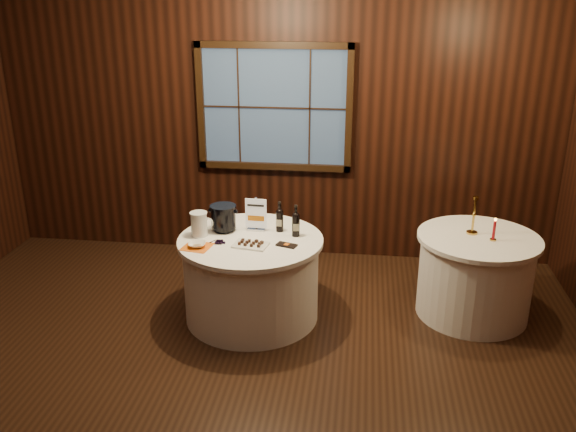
# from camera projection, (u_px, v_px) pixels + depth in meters

# --- Properties ---
(ground) EXTENTS (6.00, 6.00, 0.00)m
(ground) POSITION_uv_depth(u_px,v_px,m) (229.00, 381.00, 4.68)
(ground) COLOR black
(ground) RESTS_ON ground
(back_wall) EXTENTS (6.00, 0.10, 3.00)m
(back_wall) POSITION_uv_depth(u_px,v_px,m) (275.00, 117.00, 6.44)
(back_wall) COLOR black
(back_wall) RESTS_ON ground
(main_table) EXTENTS (1.28, 1.28, 0.77)m
(main_table) POSITION_uv_depth(u_px,v_px,m) (251.00, 278.00, 5.47)
(main_table) COLOR white
(main_table) RESTS_ON ground
(side_table) EXTENTS (1.08, 1.08, 0.77)m
(side_table) POSITION_uv_depth(u_px,v_px,m) (475.00, 275.00, 5.51)
(side_table) COLOR white
(side_table) RESTS_ON ground
(sign_stand) EXTENTS (0.19, 0.10, 0.31)m
(sign_stand) POSITION_uv_depth(u_px,v_px,m) (256.00, 219.00, 5.48)
(sign_stand) COLOR #B8B7BF
(sign_stand) RESTS_ON main_table
(port_bottle_left) EXTENTS (0.07, 0.07, 0.28)m
(port_bottle_left) POSITION_uv_depth(u_px,v_px,m) (280.00, 219.00, 5.45)
(port_bottle_left) COLOR black
(port_bottle_left) RESTS_ON main_table
(port_bottle_right) EXTENTS (0.07, 0.08, 0.29)m
(port_bottle_right) POSITION_uv_depth(u_px,v_px,m) (296.00, 223.00, 5.34)
(port_bottle_right) COLOR black
(port_bottle_right) RESTS_ON main_table
(ice_bucket) EXTENTS (0.24, 0.24, 0.24)m
(ice_bucket) POSITION_uv_depth(u_px,v_px,m) (223.00, 217.00, 5.46)
(ice_bucket) COLOR black
(ice_bucket) RESTS_ON main_table
(chocolate_plate) EXTENTS (0.32, 0.24, 0.04)m
(chocolate_plate) POSITION_uv_depth(u_px,v_px,m) (251.00, 244.00, 5.17)
(chocolate_plate) COLOR white
(chocolate_plate) RESTS_ON main_table
(chocolate_box) EXTENTS (0.19, 0.14, 0.01)m
(chocolate_box) POSITION_uv_depth(u_px,v_px,m) (287.00, 245.00, 5.18)
(chocolate_box) COLOR black
(chocolate_box) RESTS_ON main_table
(grape_bunch) EXTENTS (0.15, 0.05, 0.03)m
(grape_bunch) POSITION_uv_depth(u_px,v_px,m) (220.00, 242.00, 5.22)
(grape_bunch) COLOR black
(grape_bunch) RESTS_ON main_table
(glass_pitcher) EXTENTS (0.20, 0.15, 0.22)m
(glass_pitcher) POSITION_uv_depth(u_px,v_px,m) (199.00, 224.00, 5.35)
(glass_pitcher) COLOR silver
(glass_pitcher) RESTS_ON main_table
(orange_napkin) EXTENTS (0.27, 0.27, 0.00)m
(orange_napkin) POSITION_uv_depth(u_px,v_px,m) (197.00, 247.00, 5.16)
(orange_napkin) COLOR orange
(orange_napkin) RESTS_ON main_table
(cracker_bowl) EXTENTS (0.17, 0.17, 0.04)m
(cracker_bowl) POSITION_uv_depth(u_px,v_px,m) (197.00, 245.00, 5.15)
(cracker_bowl) COLOR white
(cracker_bowl) RESTS_ON orange_napkin
(brass_candlestick) EXTENTS (0.10, 0.10, 0.35)m
(brass_candlestick) POSITION_uv_depth(u_px,v_px,m) (473.00, 220.00, 5.40)
(brass_candlestick) COLOR #BA933A
(brass_candlestick) RESTS_ON side_table
(red_candle) EXTENTS (0.06, 0.06, 0.21)m
(red_candle) POSITION_uv_depth(u_px,v_px,m) (494.00, 232.00, 5.26)
(red_candle) COLOR #BA933A
(red_candle) RESTS_ON side_table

